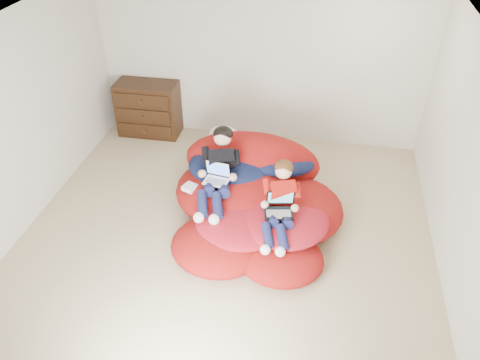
% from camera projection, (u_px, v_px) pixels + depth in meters
% --- Properties ---
extents(room_shell, '(5.10, 5.10, 2.77)m').
position_uv_depth(room_shell, '(226.00, 222.00, 5.68)').
color(room_shell, tan).
rests_on(room_shell, ground).
extents(dresser, '(0.99, 0.56, 0.88)m').
position_uv_depth(dresser, '(149.00, 109.00, 7.59)').
color(dresser, black).
rests_on(dresser, ground).
extents(beanbag_pile, '(2.21, 2.36, 0.89)m').
position_uv_depth(beanbag_pile, '(254.00, 197.00, 5.99)').
color(beanbag_pile, '#A11412').
rests_on(beanbag_pile, ground).
extents(cream_pillow, '(0.42, 0.27, 0.27)m').
position_uv_depth(cream_pillow, '(224.00, 135.00, 6.56)').
color(cream_pillow, beige).
rests_on(cream_pillow, beanbag_pile).
extents(older_boy, '(0.43, 1.14, 0.75)m').
position_uv_depth(older_boy, '(218.00, 167.00, 5.78)').
color(older_boy, black).
rests_on(older_boy, beanbag_pile).
extents(younger_boy, '(0.39, 0.98, 0.70)m').
position_uv_depth(younger_boy, '(280.00, 200.00, 5.37)').
color(younger_boy, red).
rests_on(younger_boy, beanbag_pile).
extents(laptop_white, '(0.32, 0.29, 0.22)m').
position_uv_depth(laptop_white, '(217.00, 176.00, 5.75)').
color(laptop_white, white).
rests_on(laptop_white, older_boy).
extents(laptop_black, '(0.37, 0.35, 0.24)m').
position_uv_depth(laptop_black, '(280.00, 206.00, 5.37)').
color(laptop_black, black).
rests_on(laptop_black, younger_boy).
extents(power_adapter, '(0.21, 0.21, 0.06)m').
position_uv_depth(power_adapter, '(190.00, 187.00, 5.90)').
color(power_adapter, white).
rests_on(power_adapter, beanbag_pile).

